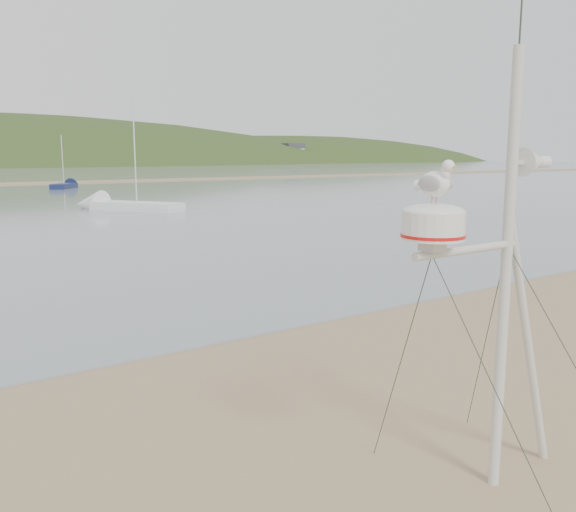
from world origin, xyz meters
TOP-DOWN VIEW (x-y plane):
  - ground at (0.00, 0.00)m, footprint 560.00×560.00m
  - mast_rig at (2.78, -1.77)m, footprint 2.32×2.48m
  - sailboat_blue_far at (16.24, 58.37)m, footprint 4.38×5.45m
  - sailboat_white_near at (10.78, 31.35)m, footprint 5.34×7.34m

SIDE VIEW (x-z plane):
  - ground at x=0.00m, z-range 0.00..0.00m
  - sailboat_white_near at x=10.78m, z-range -3.39..4.00m
  - sailboat_blue_far at x=16.24m, z-range -2.54..3.15m
  - mast_rig at x=2.78m, z-range -1.36..3.89m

